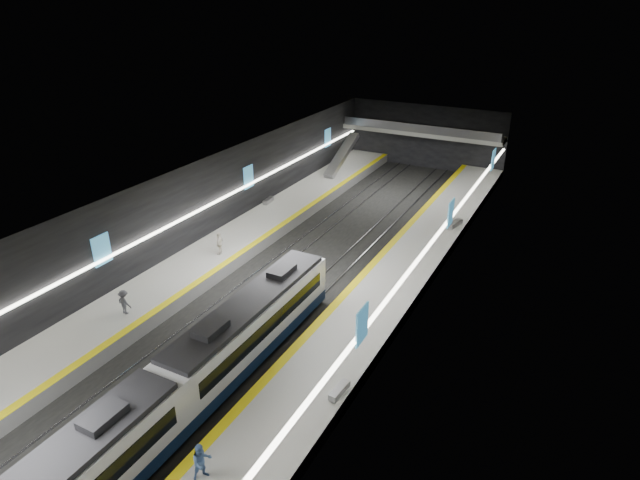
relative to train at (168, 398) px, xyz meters
The scene contains 24 objects.
ground 15.82m from the train, 99.18° to the left, with size 70.00×70.00×0.00m, color black.
ceiling 16.70m from the train, 99.18° to the left, with size 20.00×70.00×0.04m, color beige.
wall_left 19.97m from the train, 128.95° to the left, with size 0.04×70.00×8.00m, color black.
wall_right 17.28m from the train, 64.13° to the left, with size 0.04×70.00×8.00m, color black.
wall_back 50.56m from the train, 92.84° to the left, with size 20.00×0.04×8.00m, color black.
platform_left 18.49m from the train, 122.89° to the left, with size 5.00×70.00×1.00m, color slate.
tile_surface_left 18.45m from the train, 122.89° to the left, with size 5.00×70.00×0.02m, color #ACACA7.
tactile_strip_left 17.36m from the train, 116.77° to the left, with size 0.60×70.00×0.02m, color yellow.
platform_right 16.34m from the train, 72.08° to the left, with size 5.00×70.00×1.00m, color slate.
tile_surface_right 16.29m from the train, 72.08° to the left, with size 5.00×70.00×0.02m, color #ACACA7.
tactile_strip_right 15.76m from the train, 79.74° to the left, with size 0.60×70.00×0.02m, color yellow.
rails 15.81m from the train, 99.18° to the left, with size 6.52×70.00×0.12m.
train is the anchor object (origin of this frame).
ad_posters 16.81m from the train, 98.63° to the left, with size 19.94×53.50×2.20m.
cove_light_left 19.82m from the train, 128.50° to the left, with size 0.25×68.60×0.12m, color white.
cove_light_right 17.17m from the train, 64.73° to the left, with size 0.25×68.60×0.12m, color white.
mezzanine_bridge 48.54m from the train, 92.96° to the left, with size 20.00×3.00×1.50m.
escalator 42.66m from the train, 103.56° to the left, with size 1.20×8.00×0.60m, color #99999E.
bench_left_far 30.60m from the train, 113.10° to the left, with size 0.48×1.72×0.42m, color #99999E.
bench_right_near 9.02m from the train, 38.68° to the left, with size 0.46×1.64×0.40m, color #99999E.
bench_right_far 31.70m from the train, 77.90° to the left, with size 0.56×2.02×0.49m, color #99999E.
passenger_right_b 4.57m from the train, 29.45° to the right, with size 0.93×0.73×1.92m, color #4D6FA7.
passenger_left_a 18.68m from the train, 119.36° to the left, with size 1.14×0.47×1.94m, color silver.
passenger_left_b 11.11m from the train, 147.13° to the left, with size 1.14×0.66×1.77m, color #46464E.
Camera 1 is at (19.16, -30.56, 21.06)m, focal length 30.00 mm.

